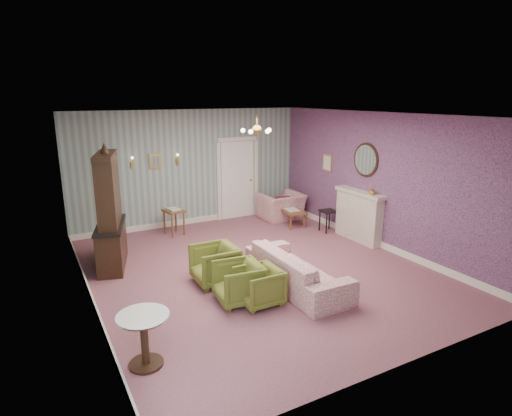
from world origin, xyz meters
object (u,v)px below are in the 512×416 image
olive_chair_b (238,281)px  fireplace (359,216)px  coffee_table (292,217)px  side_table_black (328,221)px  pedestal_table (145,340)px  olive_chair_c (215,263)px  sofa_chintz (297,263)px  dresser (109,208)px  wingback_chair (281,202)px  olive_chair_a (259,284)px

olive_chair_b → fireplace: bearing=116.8°
fireplace → coffee_table: bearing=112.4°
side_table_black → pedestal_table: pedestal_table is taller
olive_chair_c → side_table_black: (3.59, 1.40, -0.11)m
olive_chair_c → fireplace: (3.80, 0.57, 0.20)m
fireplace → side_table_black: bearing=104.2°
sofa_chintz → dresser: 3.69m
olive_chair_b → wingback_chair: 4.86m
wingback_chair → dresser: 4.81m
olive_chair_c → fireplace: bearing=99.9°
sofa_chintz → coffee_table: size_ratio=2.76×
wingback_chair → coffee_table: wingback_chair is taller
olive_chair_b → coffee_table: 4.36m
olive_chair_a → olive_chair_c: 1.11m
olive_chair_a → side_table_black: size_ratio=1.24×
olive_chair_a → olive_chair_c: olive_chair_c is taller
olive_chair_a → coffee_table: size_ratio=0.82×
dresser → fireplace: dresser is taller
coffee_table → dresser: bearing=-172.7°
fireplace → dresser: bearing=168.1°
fireplace → side_table_black: fireplace is taller
olive_chair_c → coffee_table: bearing=127.4°
wingback_chair → dresser: bearing=14.3°
fireplace → side_table_black: size_ratio=2.61×
sofa_chintz → wingback_chair: wingback_chair is taller
dresser → side_table_black: size_ratio=4.36×
coffee_table → fireplace: bearing=-67.6°
olive_chair_c → dresser: size_ratio=0.32×
olive_chair_b → pedestal_table: size_ratio=1.04×
sofa_chintz → side_table_black: bearing=-46.8°
sofa_chintz → dresser: size_ratio=0.96×
fireplace → coffee_table: 1.86m
olive_chair_b → wingback_chair: size_ratio=0.67×
olive_chair_c → olive_chair_a: bearing=16.8°
pedestal_table → olive_chair_b: bearing=28.8°
olive_chair_a → side_table_black: (3.29, 2.47, -0.06)m
sofa_chintz → pedestal_table: size_ratio=3.22×
fireplace → side_table_black: 0.91m
olive_chair_b → dresser: size_ratio=0.31×
coffee_table → side_table_black: side_table_black is taller
wingback_chair → side_table_black: wingback_chair is taller
fireplace → pedestal_table: fireplace is taller
olive_chair_a → olive_chair_b: bearing=-131.3°
wingback_chair → pedestal_table: (-4.88, -4.69, -0.12)m
sofa_chintz → fireplace: bearing=-61.5°
olive_chair_c → pedestal_table: (-1.71, -1.82, -0.03)m
olive_chair_a → sofa_chintz: 0.93m
olive_chair_a → sofa_chintz: bearing=105.5°
sofa_chintz → wingback_chair: 4.19m
olive_chair_c → wingback_chair: size_ratio=0.70×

